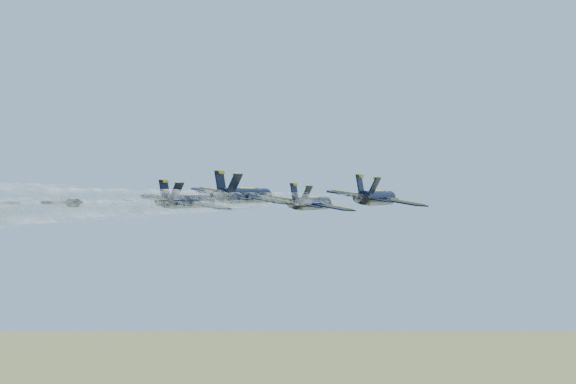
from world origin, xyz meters
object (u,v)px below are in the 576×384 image
Objects in this scene: jet_right at (378,198)px; jet_slot at (246,196)px; jet_lead at (313,203)px; jet_left at (189,201)px.

jet_right and jet_slot have the same top height.
jet_lead is at bearing 87.30° from jet_slot.
jet_left is 1.00× the size of jet_right.
jet_right is 1.00× the size of jet_slot.
jet_lead and jet_slot have the same top height.
jet_lead is 20.92m from jet_slot.
jet_slot is (14.48, -5.90, 0.00)m from jet_left.
jet_left is 24.62m from jet_right.
jet_slot is at bearing -141.90° from jet_right.
jet_right is 16.09m from jet_slot.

